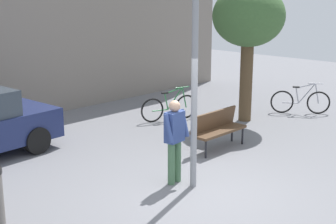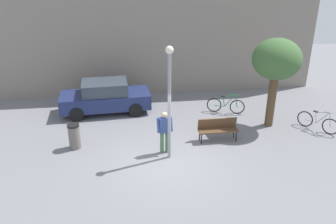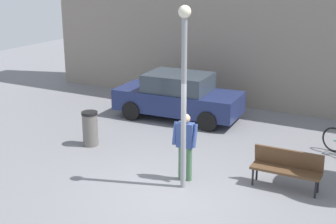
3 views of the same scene
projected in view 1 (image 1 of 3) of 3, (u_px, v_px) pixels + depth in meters
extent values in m
plane|color=slate|center=(200.00, 192.00, 9.12)|extent=(36.00, 36.00, 0.00)
cylinder|color=gray|center=(194.00, 87.00, 8.91)|extent=(0.12, 0.12, 3.92)
cylinder|color=#47704C|center=(178.00, 161.00, 9.52)|extent=(0.14, 0.14, 0.85)
cylinder|color=#47704C|center=(171.00, 164.00, 9.37)|extent=(0.14, 0.14, 0.85)
cube|color=#334784|center=(175.00, 127.00, 9.27)|extent=(0.42, 0.26, 0.60)
sphere|color=tan|center=(175.00, 106.00, 9.17)|extent=(0.22, 0.22, 0.22)
cylinder|color=#334784|center=(184.00, 123.00, 9.42)|extent=(0.11, 0.24, 0.55)
cylinder|color=#334784|center=(169.00, 129.00, 9.04)|extent=(0.11, 0.24, 0.55)
cube|color=#513823|center=(220.00, 131.00, 11.45)|extent=(1.61, 0.46, 0.06)
cube|color=#513823|center=(214.00, 120.00, 11.52)|extent=(1.60, 0.14, 0.44)
cylinder|color=black|center=(242.00, 136.00, 11.91)|extent=(0.05, 0.05, 0.42)
cylinder|color=black|center=(206.00, 149.00, 10.90)|extent=(0.05, 0.05, 0.42)
cylinder|color=black|center=(232.00, 133.00, 12.12)|extent=(0.05, 0.05, 0.42)
cylinder|color=black|center=(195.00, 146.00, 11.11)|extent=(0.05, 0.05, 0.42)
cylinder|color=brown|center=(246.00, 82.00, 13.88)|extent=(0.36, 0.36, 2.31)
ellipsoid|color=#3D6133|center=(249.00, 16.00, 13.42)|extent=(2.03, 2.03, 1.73)
torus|color=black|center=(318.00, 103.00, 14.80)|extent=(0.47, 0.59, 0.71)
torus|color=black|center=(282.00, 102.00, 14.92)|extent=(0.47, 0.59, 0.71)
cylinder|color=#ADADB7|center=(307.00, 93.00, 14.77)|extent=(0.33, 0.42, 0.64)
cylinder|color=#ADADB7|center=(306.00, 86.00, 14.72)|extent=(0.38, 0.48, 0.18)
cylinder|color=#ADADB7|center=(297.00, 96.00, 14.82)|extent=(0.11, 0.13, 0.48)
cylinder|color=#ADADB7|center=(290.00, 103.00, 14.90)|extent=(0.33, 0.42, 0.04)
cylinder|color=#ADADB7|center=(317.00, 94.00, 14.74)|extent=(0.13, 0.15, 0.63)
cube|color=black|center=(296.00, 87.00, 14.76)|extent=(0.19, 0.21, 0.04)
cylinder|color=#ADADB7|center=(316.00, 84.00, 14.67)|extent=(0.29, 0.37, 0.03)
torus|color=black|center=(186.00, 106.00, 14.31)|extent=(0.68, 0.29, 0.71)
torus|color=black|center=(152.00, 110.00, 13.85)|extent=(0.68, 0.29, 0.71)
cylinder|color=#338447|center=(175.00, 98.00, 14.09)|extent=(0.48, 0.21, 0.64)
cylinder|color=#338447|center=(174.00, 91.00, 14.01)|extent=(0.56, 0.24, 0.18)
cylinder|color=#338447|center=(166.00, 102.00, 13.99)|extent=(0.14, 0.08, 0.48)
cylinder|color=#338447|center=(160.00, 110.00, 13.97)|extent=(0.48, 0.21, 0.04)
cylinder|color=#338447|center=(184.00, 97.00, 14.22)|extent=(0.17, 0.09, 0.63)
cube|color=black|center=(165.00, 93.00, 13.91)|extent=(0.22, 0.14, 0.04)
cylinder|color=#338447|center=(182.00, 87.00, 14.11)|extent=(0.42, 0.18, 0.03)
cylinder|color=black|center=(0.00, 128.00, 12.20)|extent=(0.65, 0.26, 0.64)
cylinder|color=black|center=(37.00, 140.00, 11.18)|extent=(0.65, 0.26, 0.64)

